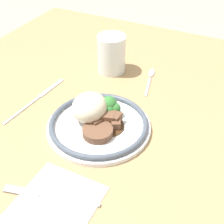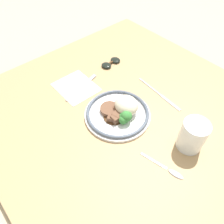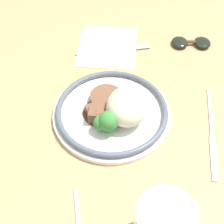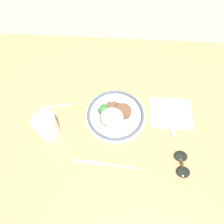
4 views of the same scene
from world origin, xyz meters
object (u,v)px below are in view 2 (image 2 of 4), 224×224
(plate, at_px, (120,112))
(sunglasses, at_px, (111,63))
(fork, at_px, (85,84))
(spoon, at_px, (170,171))
(knife, at_px, (160,95))
(juice_glass, at_px, (192,136))

(plate, xyz_separation_m, sunglasses, (-0.25, 0.18, -0.01))
(fork, bearing_deg, spoon, -108.26)
(knife, bearing_deg, sunglasses, -172.53)
(fork, height_order, spoon, same)
(plate, bearing_deg, knife, 81.57)
(plate, height_order, knife, plate)
(sunglasses, bearing_deg, spoon, -25.23)
(juice_glass, relative_size, sunglasses, 1.09)
(plate, height_order, juice_glass, juice_glass)
(plate, relative_size, sunglasses, 2.39)
(sunglasses, bearing_deg, knife, 0.40)
(juice_glass, xyz_separation_m, knife, (-0.22, 0.11, -0.05))
(spoon, relative_size, sunglasses, 1.44)
(juice_glass, relative_size, fork, 0.58)
(plate, bearing_deg, spoon, -7.09)
(juice_glass, bearing_deg, fork, -170.12)
(juice_glass, height_order, knife, juice_glass)
(plate, xyz_separation_m, juice_glass, (0.24, 0.08, 0.03))
(fork, height_order, sunglasses, sunglasses)
(spoon, bearing_deg, plate, 160.00)
(fork, xyz_separation_m, knife, (0.25, 0.19, -0.00))
(juice_glass, xyz_separation_m, spoon, (0.02, -0.12, -0.05))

